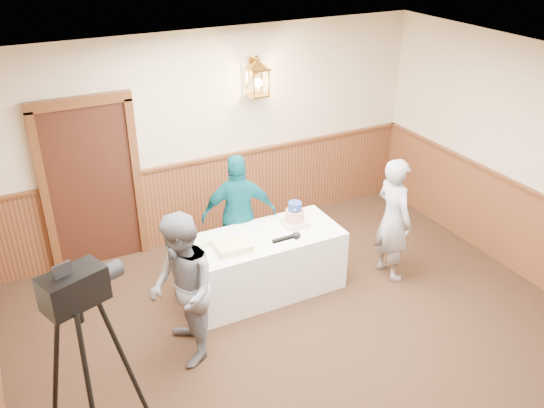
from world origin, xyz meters
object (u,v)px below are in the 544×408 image
Objects in this scene: sheet_cake_green at (200,241)px; interviewer at (182,291)px; baker at (393,219)px; display_table at (264,263)px; assistant_p at (239,215)px; tiered_cake at (295,216)px; tv_camera_rig at (92,381)px; sheet_cake_yellow at (233,247)px.

sheet_cake_green is 0.18× the size of interviewer.
interviewer is at bearing 94.44° from baker.
display_table is at bearing 74.38° from baker.
assistant_p is at bearing 58.73° from baker.
interviewer is (-1.65, -0.74, -0.06)m from tiered_cake.
tv_camera_rig is (-1.02, -0.84, 0.02)m from interviewer.
tiered_cake is 0.69m from assistant_p.
tiered_cake is 0.21× the size of baker.
assistant_p is (-0.51, 0.46, -0.09)m from tiered_cake.
sheet_cake_green is 0.15× the size of tv_camera_rig.
baker is at bearing 102.41° from interviewer.
sheet_cake_green is (-0.28, 0.28, -0.01)m from sheet_cake_yellow.
baker reaches higher than display_table.
sheet_cake_yellow is (-0.88, -0.20, -0.07)m from tiered_cake.
tv_camera_rig is at bearing 59.85° from assistant_p.
interviewer reaches higher than sheet_cake_yellow.
sheet_cake_green is at bearing 46.42° from assistant_p.
tiered_cake is 0.21× the size of assistant_p.
tv_camera_rig is (-2.16, -2.03, 0.04)m from assistant_p.
interviewer is 1.32m from tv_camera_rig.
sheet_cake_green is at bearing 167.34° from display_table.
sheet_cake_yellow is 1.98m from baker.
assistant_p is at bearing 29.82° from sheet_cake_green.
baker is (1.53, -0.40, 0.40)m from display_table.
tv_camera_rig reaches higher than display_table.
sheet_cake_green is at bearing 27.35° from tv_camera_rig.
sheet_cake_yellow is at bearing 80.93° from baker.
interviewer is (-0.77, -0.54, 0.02)m from sheet_cake_yellow.
tiered_cake is at bearing 9.95° from display_table.
interviewer reaches higher than tiered_cake.
baker is at bearing 166.42° from assistant_p.
assistant_p is (-1.60, 0.93, 0.00)m from baker.
interviewer reaches higher than assistant_p.
sheet_cake_green is at bearing 175.86° from tiered_cake.
tv_camera_rig reaches higher than assistant_p.
assistant_p reaches higher than tiered_cake.
tv_camera_rig is at bearing -149.49° from tiered_cake.
sheet_cake_yellow is 0.24× the size of assistant_p.
tiered_cake reaches higher than sheet_cake_green.
display_table is 5.57× the size of tiered_cake.
assistant_p is (0.37, 0.65, -0.01)m from sheet_cake_yellow.
sheet_cake_yellow is at bearing -167.30° from tiered_cake.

